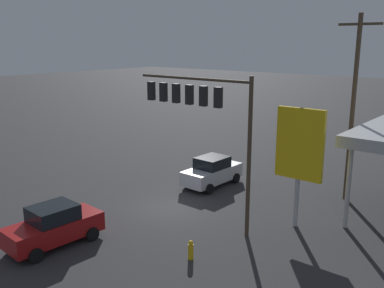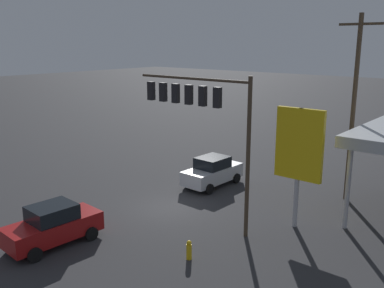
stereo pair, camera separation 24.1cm
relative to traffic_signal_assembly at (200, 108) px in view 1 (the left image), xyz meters
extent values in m
plane|color=#2D2D30|center=(2.38, -0.30, -6.03)|extent=(200.00, 200.00, 0.00)
cylinder|color=#473828|center=(-2.99, 0.03, -2.16)|extent=(0.20, 0.20, 7.75)
cylinder|color=#473828|center=(0.46, 0.03, 1.42)|extent=(6.90, 0.14, 0.14)
cube|color=black|center=(-1.16, 0.03, 0.60)|extent=(0.36, 0.28, 1.00)
sphere|color=#FF4141|center=(-1.16, -0.16, 0.90)|extent=(0.22, 0.22, 0.22)
sphere|color=#392305|center=(-1.16, -0.16, 0.60)|extent=(0.22, 0.22, 0.22)
sphere|color=black|center=(-1.16, -0.16, 0.30)|extent=(0.22, 0.22, 0.22)
cube|color=black|center=(-0.26, 0.03, 0.60)|extent=(0.36, 0.28, 1.00)
sphere|color=#FF4141|center=(-0.26, -0.16, 0.90)|extent=(0.22, 0.22, 0.22)
sphere|color=#392305|center=(-0.26, -0.16, 0.60)|extent=(0.22, 0.22, 0.22)
sphere|color=black|center=(-0.26, -0.16, 0.30)|extent=(0.22, 0.22, 0.22)
cube|color=black|center=(0.64, 0.03, 0.60)|extent=(0.36, 0.28, 1.00)
sphere|color=#FF4141|center=(0.64, -0.16, 0.90)|extent=(0.22, 0.22, 0.22)
sphere|color=#392305|center=(0.64, -0.16, 0.60)|extent=(0.22, 0.22, 0.22)
sphere|color=black|center=(0.64, -0.16, 0.30)|extent=(0.22, 0.22, 0.22)
cube|color=black|center=(1.53, 0.03, 0.60)|extent=(0.36, 0.28, 1.00)
sphere|color=#FF4141|center=(1.53, -0.16, 0.90)|extent=(0.22, 0.22, 0.22)
sphere|color=#392305|center=(1.53, -0.16, 0.60)|extent=(0.22, 0.22, 0.22)
sphere|color=black|center=(1.53, -0.16, 0.30)|extent=(0.22, 0.22, 0.22)
cube|color=black|center=(2.43, 0.03, 0.60)|extent=(0.36, 0.28, 1.00)
sphere|color=#FF4141|center=(2.43, -0.16, 0.90)|extent=(0.22, 0.22, 0.22)
sphere|color=#392305|center=(2.43, -0.16, 0.60)|extent=(0.22, 0.22, 0.22)
sphere|color=black|center=(2.43, -0.16, 0.30)|extent=(0.22, 0.22, 0.22)
cube|color=black|center=(3.33, 0.03, 0.60)|extent=(0.36, 0.28, 1.00)
sphere|color=#FF4141|center=(3.33, -0.16, 0.90)|extent=(0.22, 0.22, 0.22)
sphere|color=#392305|center=(3.33, -0.16, 0.60)|extent=(0.22, 0.22, 0.22)
sphere|color=black|center=(3.33, -0.16, 0.30)|extent=(0.22, 0.22, 0.22)
cylinder|color=#473828|center=(-4.85, -8.09, -0.64)|extent=(0.26, 0.26, 10.78)
cube|color=#473828|center=(-4.85, -8.09, 4.15)|extent=(2.40, 0.14, 0.14)
cylinder|color=#B7B7BC|center=(-6.34, -4.01, -3.92)|extent=(0.24, 0.24, 4.22)
cylinder|color=#B7B7BC|center=(-4.29, -2.55, -2.97)|extent=(0.24, 0.24, 6.12)
cube|color=yellow|center=(-4.29, -2.55, -1.70)|extent=(2.47, 0.24, 3.58)
cube|color=black|center=(-4.29, -2.68, -1.70)|extent=(1.73, 0.04, 1.25)
cube|color=silver|center=(2.85, -4.95, -5.25)|extent=(1.93, 4.45, 0.90)
cube|color=black|center=(2.85, -4.95, -4.45)|extent=(1.71, 2.05, 0.70)
cylinder|color=black|center=(1.97, -3.50, -5.70)|extent=(0.24, 0.67, 0.66)
cylinder|color=black|center=(3.81, -3.55, -5.70)|extent=(0.24, 0.67, 0.66)
cylinder|color=black|center=(1.89, -6.35, -5.70)|extent=(0.24, 0.67, 0.66)
cylinder|color=black|center=(3.73, -6.41, -5.70)|extent=(0.24, 0.67, 0.66)
cube|color=maroon|center=(3.42, 6.51, -5.25)|extent=(2.05, 4.50, 0.90)
cube|color=black|center=(3.42, 6.51, -4.45)|extent=(1.77, 2.09, 0.70)
cylinder|color=black|center=(2.58, 8.00, -5.70)|extent=(0.26, 0.67, 0.66)
cylinder|color=black|center=(4.42, 7.89, -5.70)|extent=(0.26, 0.67, 0.66)
cylinder|color=black|center=(2.41, 5.14, -5.70)|extent=(0.26, 0.67, 0.66)
cylinder|color=black|center=(4.25, 5.03, -5.70)|extent=(0.26, 0.67, 0.66)
cylinder|color=gold|center=(-2.35, 3.55, -5.68)|extent=(0.24, 0.24, 0.70)
sphere|color=gold|center=(-2.35, 3.55, -5.26)|extent=(0.22, 0.22, 0.22)
camera|label=1|loc=(-13.15, 16.63, 3.21)|focal=40.00mm
camera|label=2|loc=(-13.34, 16.47, 3.21)|focal=40.00mm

